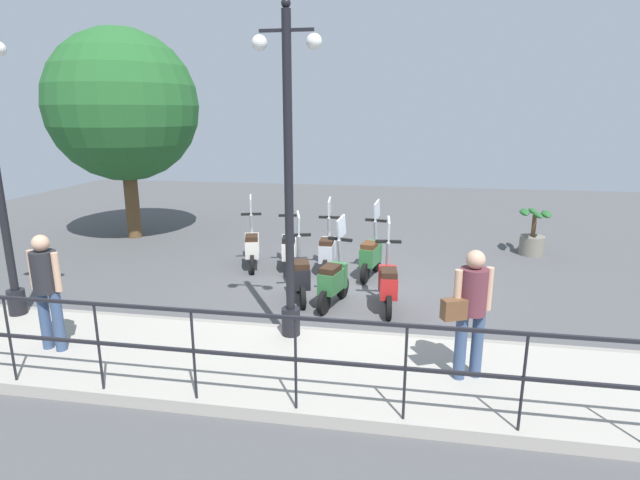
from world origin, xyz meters
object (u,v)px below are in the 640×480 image
Objects in this scene: scooter_near_1 at (334,279)px; scooter_far_0 at (371,254)px; scooter_far_2 at (289,248)px; lamp_post_near at (289,198)px; pedestrian_distant at (46,284)px; potted_palm at (533,236)px; scooter_far_1 at (327,251)px; tree_large at (123,106)px; scooter_near_0 at (388,283)px; scooter_near_2 at (300,274)px; scooter_far_3 at (252,246)px; pedestrian_with_bag at (471,305)px.

scooter_far_0 is at bearing -2.53° from scooter_near_1.
lamp_post_near is at bearing -177.86° from scooter_far_2.
pedestrian_distant is at bearing 141.82° from scooter_far_2.
scooter_far_2 reaches higher than potted_palm.
pedestrian_distant is 5.35m from scooter_far_1.
tree_large is 10.56m from potted_palm.
tree_large is 3.45× the size of scooter_far_0.
scooter_near_0 and scooter_near_1 have the same top height.
scooter_near_1 is at bearing -123.40° from scooter_near_2.
tree_large is at bearing 54.45° from scooter_near_0.
scooter_near_0 is 1.00× the size of scooter_near_2.
scooter_far_3 is (4.41, -1.40, -0.60)m from pedestrian_distant.
scooter_far_1 is at bearing 0.01° from lamp_post_near.
scooter_near_0 is 0.93m from scooter_near_1.
tree_large is at bearing 44.76° from scooter_far_3.
lamp_post_near is 2.90× the size of scooter_near_2.
scooter_near_2 is (0.18, 0.62, 0.00)m from scooter_near_1.
pedestrian_with_bag is at bearing -153.61° from scooter_far_3.
pedestrian_with_bag is 1.50× the size of potted_palm.
potted_palm is at bearing -39.21° from lamp_post_near.
pedestrian_with_bag is 1.03× the size of scooter_near_1.
scooter_far_1 is 1.00× the size of scooter_far_3.
scooter_near_0 is at bearing -0.06° from pedestrian_with_bag.
pedestrian_distant reaches higher than scooter_far_3.
potted_palm is 0.69× the size of scooter_far_0.
scooter_far_0 is at bearing 7.99° from scooter_near_0.
scooter_far_2 is (0.05, 0.83, 0.00)m from scooter_far_1.
pedestrian_with_bag is 1.03× the size of scooter_far_3.
scooter_near_1 is 1.00× the size of scooter_far_2.
scooter_far_2 is (1.88, 2.15, 0.00)m from scooter_near_0.
lamp_post_near is at bearing 47.15° from pedestrian_with_bag.
tree_large reaches higher than pedestrian_with_bag.
scooter_far_2 is (4.23, 3.18, -0.60)m from pedestrian_with_bag.
scooter_far_2 is (0.19, 1.75, 0.00)m from scooter_far_0.
scooter_near_0 is at bearing 127.86° from pedestrian_distant.
lamp_post_near reaches higher than pedestrian_distant.
tree_large is 5.01× the size of potted_palm.
pedestrian_distant is at bearing 116.75° from scooter_near_2.
lamp_post_near is at bearing 140.79° from potted_palm.
pedestrian_with_bag is (-0.81, -2.35, -1.06)m from lamp_post_near.
lamp_post_near is 2.90× the size of scooter_near_0.
scooter_far_1 and scooter_far_3 have the same top height.
scooter_near_0 is 2.26m from scooter_far_1.
lamp_post_near is 2.90× the size of scooter_near_1.
lamp_post_near is 3.75m from scooter_far_1.
scooter_far_3 is at bearing 78.24° from scooter_far_2.
scooter_far_2 is at bearing 2.40° from scooter_near_2.
scooter_near_0 is 1.74m from scooter_far_0.
scooter_far_3 is at bearing 22.72° from scooter_near_2.
potted_palm is at bearing -44.71° from scooter_far_0.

